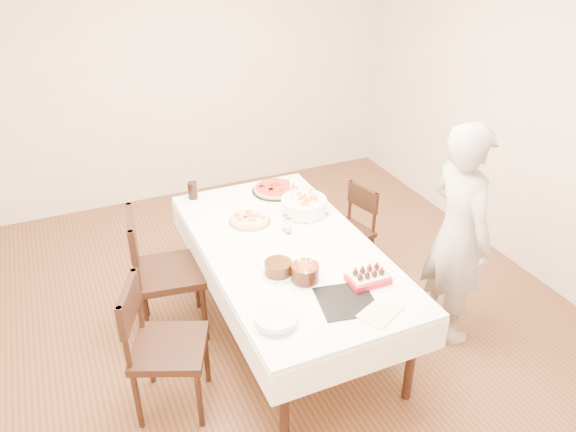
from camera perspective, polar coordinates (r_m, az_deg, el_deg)
name	(u,v)px	position (r m, az deg, el deg)	size (l,w,h in m)	color
floor	(284,321)	(4.48, -0.42, -10.58)	(5.00, 5.00, 0.00)	#532F1C
wall_back	(186,71)	(6.01, -10.34, 14.26)	(4.50, 0.04, 2.70)	beige
wall_right	(538,117)	(5.03, 24.08, 9.17)	(0.04, 5.00, 2.70)	beige
dining_table	(288,289)	(4.18, 0.00, -7.45)	(1.14, 2.14, 0.75)	white
chair_right_savory	(346,233)	(4.83, 5.96, -1.71)	(0.41, 0.41, 0.79)	black
chair_left_savory	(169,273)	(4.20, -11.95, -5.65)	(0.53, 0.53, 1.03)	black
chair_left_dessert	(169,348)	(3.63, -11.96, -12.97)	(0.48, 0.48, 0.95)	black
person	(458,235)	(4.11, 16.91, -1.84)	(0.61, 0.40, 1.67)	#BBB5B0
pizza_white	(250,220)	(4.24, -3.90, -0.43)	(0.32, 0.32, 0.04)	beige
pizza_pepperoni	(275,189)	(4.70, -1.31, 2.77)	(0.39, 0.39, 0.04)	red
red_placemat	(306,213)	(4.38, 1.88, 0.28)	(0.25, 0.25, 0.01)	#B21E1E
pasta_bowl	(304,205)	(4.35, 1.61, 1.09)	(0.35, 0.35, 0.11)	white
taper_candle	(291,197)	(4.31, 0.32, 1.98)	(0.06, 0.06, 0.29)	white
shaker_pair	(289,226)	(4.08, 0.06, -1.01)	(0.10, 0.10, 0.12)	white
cola_glass	(193,190)	(4.63, -9.66, 2.57)	(0.08, 0.08, 0.14)	black
layer_cake	(278,268)	(3.66, -1.00, -5.32)	(0.23, 0.23, 0.09)	#361F0D
cake_board	(346,301)	(3.48, 5.95, -8.61)	(0.34, 0.34, 0.01)	black
birthday_cake	(305,268)	(3.58, 1.76, -5.28)	(0.18, 0.18, 0.17)	#34190E
strawberry_box	(368,278)	(3.63, 8.13, -6.22)	(0.26, 0.17, 0.07)	#B5141E
box_lid	(380,313)	(3.41, 9.36, -9.70)	(0.26, 0.17, 0.02)	beige
plate_stack	(276,319)	(3.29, -1.25, -10.39)	(0.26, 0.26, 0.05)	white
china_plate	(277,325)	(3.28, -1.13, -11.00)	(0.23, 0.23, 0.01)	white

